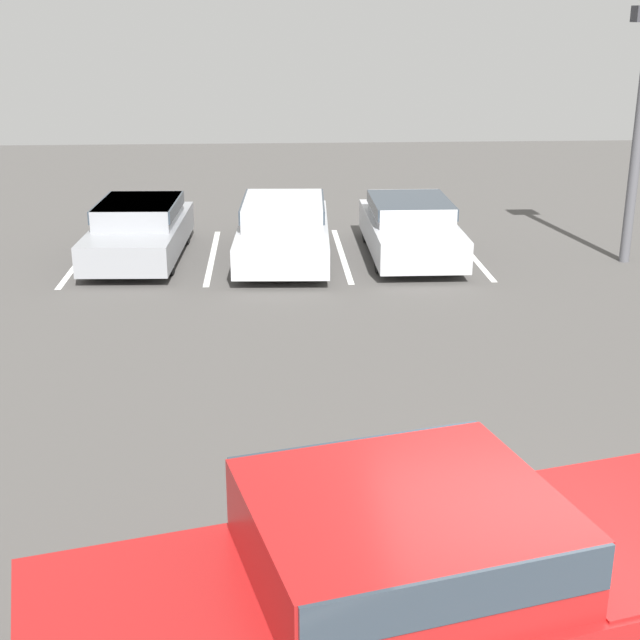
# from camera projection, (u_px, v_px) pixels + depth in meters

# --- Properties ---
(stall_stripe_a) EXTENTS (0.12, 4.48, 0.01)m
(stall_stripe_a) POSITION_uv_depth(u_px,v_px,m) (81.00, 258.00, 18.65)
(stall_stripe_a) COLOR white
(stall_stripe_a) RESTS_ON ground_plane
(stall_stripe_b) EXTENTS (0.12, 4.48, 0.01)m
(stall_stripe_b) POSITION_uv_depth(u_px,v_px,m) (212.00, 256.00, 18.80)
(stall_stripe_b) COLOR white
(stall_stripe_b) RESTS_ON ground_plane
(stall_stripe_c) EXTENTS (0.12, 4.48, 0.01)m
(stall_stripe_c) POSITION_uv_depth(u_px,v_px,m) (342.00, 254.00, 18.95)
(stall_stripe_c) COLOR white
(stall_stripe_c) RESTS_ON ground_plane
(stall_stripe_d) EXTENTS (0.12, 4.48, 0.01)m
(stall_stripe_d) POSITION_uv_depth(u_px,v_px,m) (469.00, 252.00, 19.10)
(stall_stripe_d) COLOR white
(stall_stripe_d) RESTS_ON ground_plane
(pickup_truck) EXTENTS (6.02, 3.32, 1.80)m
(pickup_truck) POSITION_uv_depth(u_px,v_px,m) (440.00, 602.00, 6.33)
(pickup_truck) COLOR #A51919
(pickup_truck) RESTS_ON ground_plane
(parked_sedan_a) EXTENTS (1.92, 4.33, 1.20)m
(parked_sedan_a) POSITION_uv_depth(u_px,v_px,m) (139.00, 228.00, 18.47)
(parked_sedan_a) COLOR gray
(parked_sedan_a) RESTS_ON ground_plane
(parked_sedan_b) EXTENTS (2.04, 4.67, 1.23)m
(parked_sedan_b) POSITION_uv_depth(u_px,v_px,m) (284.00, 227.00, 18.46)
(parked_sedan_b) COLOR #B7BABF
(parked_sedan_b) RESTS_ON ground_plane
(parked_sedan_c) EXTENTS (1.77, 4.27, 1.20)m
(parked_sedan_c) POSITION_uv_depth(u_px,v_px,m) (410.00, 226.00, 18.64)
(parked_sedan_c) COLOR #B7BABF
(parked_sedan_c) RESTS_ON ground_plane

